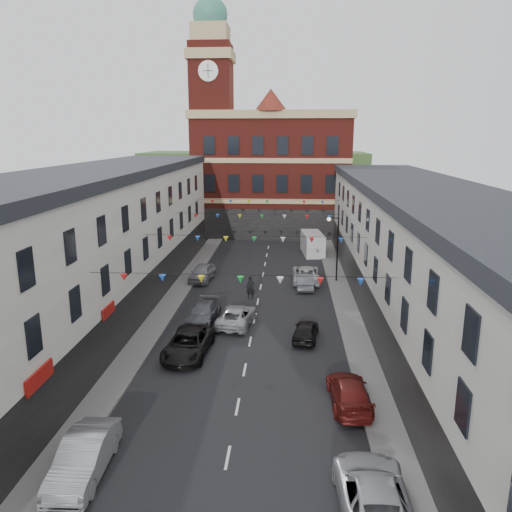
% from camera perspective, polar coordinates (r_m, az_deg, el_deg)
% --- Properties ---
extents(ground, '(160.00, 160.00, 0.00)m').
position_cam_1_polar(ground, '(32.85, -0.68, -9.76)').
color(ground, black).
rests_on(ground, ground).
extents(pavement_left, '(1.80, 64.00, 0.15)m').
position_cam_1_polar(pavement_left, '(35.80, -11.61, -7.89)').
color(pavement_left, '#605E5B').
rests_on(pavement_left, ground).
extents(pavement_right, '(1.80, 64.00, 0.15)m').
position_cam_1_polar(pavement_right, '(34.87, 11.09, -8.46)').
color(pavement_right, '#605E5B').
rests_on(pavement_right, ground).
extents(terrace_left, '(8.40, 56.00, 10.70)m').
position_cam_1_polar(terrace_left, '(34.98, -20.19, 0.08)').
color(terrace_left, beige).
rests_on(terrace_left, ground).
extents(terrace_right, '(8.40, 56.00, 9.70)m').
position_cam_1_polar(terrace_right, '(33.46, 19.99, -1.38)').
color(terrace_right, beige).
rests_on(terrace_right, ground).
extents(civic_building, '(20.60, 13.30, 18.50)m').
position_cam_1_polar(civic_building, '(68.21, 1.81, 9.53)').
color(civic_building, maroon).
rests_on(civic_building, ground).
extents(clock_tower, '(5.60, 5.60, 30.00)m').
position_cam_1_polar(clock_tower, '(65.81, -5.02, 15.25)').
color(clock_tower, maroon).
rests_on(clock_tower, ground).
extents(distant_hill, '(40.00, 14.00, 10.00)m').
position_cam_1_polar(distant_hill, '(92.61, -0.17, 8.68)').
color(distant_hill, '#315126').
rests_on(distant_hill, ground).
extents(street_lamp, '(1.10, 0.36, 6.00)m').
position_cam_1_polar(street_lamp, '(45.18, 9.02, 1.81)').
color(street_lamp, black).
rests_on(street_lamp, ground).
extents(car_left_b, '(1.81, 4.78, 1.56)m').
position_cam_1_polar(car_left_b, '(22.13, -19.08, -20.88)').
color(car_left_b, '#979A9E').
rests_on(car_left_b, ground).
extents(car_left_c, '(2.71, 5.36, 1.45)m').
position_cam_1_polar(car_left_c, '(30.99, -7.77, -9.92)').
color(car_left_c, black).
rests_on(car_left_c, ground).
extents(car_left_d, '(2.27, 4.78, 1.34)m').
position_cam_1_polar(car_left_d, '(36.16, -6.05, -6.44)').
color(car_left_d, '#474950').
rests_on(car_left_d, ground).
extents(car_left_e, '(2.21, 4.57, 1.50)m').
position_cam_1_polar(car_left_e, '(46.06, -6.16, -1.91)').
color(car_left_e, '#92949A').
rests_on(car_left_e, ground).
extents(car_right_b, '(2.58, 5.48, 1.51)m').
position_cam_1_polar(car_right_b, '(19.84, 13.27, -25.08)').
color(car_right_b, '#A7A8AF').
rests_on(car_right_b, ground).
extents(car_right_c, '(2.10, 4.75, 1.35)m').
position_cam_1_polar(car_right_c, '(26.00, 10.59, -15.03)').
color(car_right_c, maroon).
rests_on(car_right_c, ground).
extents(car_right_d, '(2.00, 3.91, 1.27)m').
position_cam_1_polar(car_right_d, '(33.05, 5.70, -8.48)').
color(car_right_d, black).
rests_on(car_right_d, ground).
extents(car_right_e, '(1.58, 4.15, 1.35)m').
position_cam_1_polar(car_right_e, '(43.81, 5.54, -2.82)').
color(car_right_e, '#515359').
rests_on(car_right_e, ground).
extents(car_right_f, '(2.43, 5.24, 1.45)m').
position_cam_1_polar(car_right_f, '(45.81, 5.75, -2.02)').
color(car_right_f, silver).
rests_on(car_right_f, ground).
extents(moving_car, '(2.79, 5.03, 1.33)m').
position_cam_1_polar(moving_car, '(35.41, -2.24, -6.83)').
color(moving_car, '#A1A3A8').
rests_on(moving_car, ground).
extents(white_van, '(2.61, 5.54, 2.37)m').
position_cam_1_polar(white_van, '(56.37, 6.48, 1.42)').
color(white_van, silver).
rests_on(white_van, ground).
extents(pedestrian, '(0.73, 0.51, 1.91)m').
position_cam_1_polar(pedestrian, '(40.68, -0.63, -3.64)').
color(pedestrian, black).
rests_on(pedestrian, ground).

